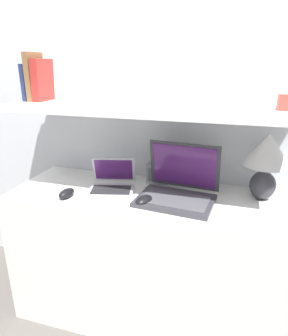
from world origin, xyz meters
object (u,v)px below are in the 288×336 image
(router_box, at_px, (158,173))
(book_navy, at_px, (30,82))
(laptop_small, at_px, (112,184))
(laptop_large, at_px, (178,189))
(book_brown, at_px, (35,77))
(book_red, at_px, (43,80))
(table_lamp, at_px, (267,157))
(computer_mouse, at_px, (144,200))
(shelf_gadget, at_px, (287,102))
(second_mouse, at_px, (67,193))

(router_box, xyz_separation_m, book_navy, (-0.66, -0.11, 0.47))
(laptop_small, distance_m, router_box, 0.26)
(laptop_large, xyz_separation_m, book_brown, (-0.77, 0.06, 0.50))
(laptop_small, height_order, book_red, book_red)
(book_navy, xyz_separation_m, book_brown, (0.03, 0.00, 0.03))
(router_box, bearing_deg, table_lamp, -6.21)
(table_lamp, distance_m, book_brown, 1.20)
(book_red, bearing_deg, table_lamp, 2.87)
(router_box, distance_m, book_navy, 0.82)
(laptop_large, distance_m, router_box, 0.22)
(laptop_large, height_order, book_navy, book_navy)
(laptop_large, relative_size, book_red, 1.83)
(computer_mouse, height_order, book_brown, book_brown)
(book_navy, distance_m, book_red, 0.08)
(shelf_gadget, bearing_deg, book_brown, 180.00)
(second_mouse, bearing_deg, laptop_small, 38.09)
(laptop_large, distance_m, book_navy, 0.93)
(laptop_large, xyz_separation_m, laptop_small, (-0.34, 0.00, -0.02))
(table_lamp, height_order, book_red, book_red)
(computer_mouse, bearing_deg, book_brown, 164.90)
(book_navy, height_order, shelf_gadget, book_navy)
(table_lamp, relative_size, book_navy, 1.77)
(shelf_gadget, bearing_deg, laptop_large, -171.76)
(router_box, bearing_deg, second_mouse, -140.36)
(book_navy, bearing_deg, computer_mouse, -14.38)
(second_mouse, distance_m, router_box, 0.49)
(laptop_small, xyz_separation_m, second_mouse, (-0.18, -0.14, -0.01))
(router_box, distance_m, book_red, 0.76)
(book_red, distance_m, shelf_gadget, 1.15)
(table_lamp, xyz_separation_m, computer_mouse, (-0.52, -0.23, -0.19))
(book_red, xyz_separation_m, shelf_gadget, (1.15, 0.00, -0.07))
(second_mouse, bearing_deg, table_lamp, 15.82)
(laptop_large, bearing_deg, computer_mouse, -141.85)
(shelf_gadget, bearing_deg, laptop_small, -175.55)
(laptop_small, bearing_deg, computer_mouse, -28.66)
(computer_mouse, xyz_separation_m, shelf_gadget, (0.56, 0.17, 0.44))
(router_box, bearing_deg, book_red, -169.01)
(laptop_large, xyz_separation_m, second_mouse, (-0.52, -0.14, -0.03))
(computer_mouse, bearing_deg, book_red, 163.81)
(table_lamp, xyz_separation_m, book_navy, (-1.18, -0.06, 0.32))
(table_lamp, bearing_deg, book_navy, -177.31)
(second_mouse, relative_size, book_brown, 0.44)
(shelf_gadget, bearing_deg, table_lamp, 125.94)
(book_navy, bearing_deg, shelf_gadget, 0.00)
(table_lamp, distance_m, router_box, 0.55)
(laptop_small, distance_m, computer_mouse, 0.23)
(computer_mouse, distance_m, router_box, 0.28)
(book_navy, bearing_deg, book_red, 0.00)
(router_box, bearing_deg, shelf_gadget, -11.27)
(table_lamp, relative_size, second_mouse, 3.08)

